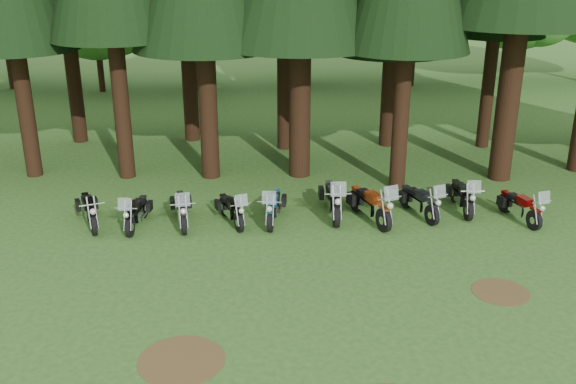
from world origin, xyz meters
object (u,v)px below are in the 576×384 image
(motorcycle_3, at_px, (231,210))
(motorcycle_8, at_px, (462,197))
(motorcycle_0, at_px, (89,211))
(motorcycle_6, at_px, (370,206))
(motorcycle_1, at_px, (136,213))
(motorcycle_2, at_px, (182,210))
(motorcycle_9, at_px, (520,208))
(motorcycle_5, at_px, (333,201))
(motorcycle_4, at_px, (274,208))
(motorcycle_7, at_px, (419,202))

(motorcycle_3, xyz_separation_m, motorcycle_8, (7.32, 0.70, 0.05))
(motorcycle_0, bearing_deg, motorcycle_6, -21.77)
(motorcycle_0, distance_m, motorcycle_8, 11.62)
(motorcycle_1, bearing_deg, motorcycle_2, 11.72)
(motorcycle_1, relative_size, motorcycle_9, 1.00)
(motorcycle_9, bearing_deg, motorcycle_5, 158.58)
(motorcycle_4, bearing_deg, motorcycle_8, 13.94)
(motorcycle_7, bearing_deg, motorcycle_3, 164.56)
(motorcycle_6, xyz_separation_m, motorcycle_8, (3.07, 0.71, -0.05))
(motorcycle_4, bearing_deg, motorcycle_6, 6.35)
(motorcycle_3, relative_size, motorcycle_9, 0.94)
(motorcycle_3, bearing_deg, motorcycle_2, 158.80)
(motorcycle_0, height_order, motorcycle_8, motorcycle_8)
(motorcycle_3, bearing_deg, motorcycle_8, -16.10)
(motorcycle_1, height_order, motorcycle_2, motorcycle_2)
(motorcycle_2, bearing_deg, motorcycle_8, -5.12)
(motorcycle_1, bearing_deg, motorcycle_7, 9.17)
(motorcycle_5, xyz_separation_m, motorcycle_6, (1.10, -0.46, -0.00))
(motorcycle_6, distance_m, motorcycle_9, 4.62)
(motorcycle_2, relative_size, motorcycle_9, 1.07)
(motorcycle_5, bearing_deg, motorcycle_1, -175.53)
(motorcycle_9, bearing_deg, motorcycle_8, 135.32)
(motorcycle_0, distance_m, motorcycle_6, 8.53)
(motorcycle_2, distance_m, motorcycle_5, 4.66)
(motorcycle_0, height_order, motorcycle_1, motorcycle_1)
(motorcycle_3, relative_size, motorcycle_6, 0.82)
(motorcycle_0, bearing_deg, motorcycle_7, -19.81)
(motorcycle_5, xyz_separation_m, motorcycle_8, (4.17, 0.25, -0.05))
(motorcycle_4, height_order, motorcycle_5, motorcycle_5)
(motorcycle_5, bearing_deg, motorcycle_9, -7.39)
(motorcycle_0, bearing_deg, motorcycle_4, -21.02)
(motorcycle_1, distance_m, motorcycle_4, 4.14)
(motorcycle_7, relative_size, motorcycle_9, 1.03)
(motorcycle_2, height_order, motorcycle_5, motorcycle_5)
(motorcycle_2, xyz_separation_m, motorcycle_7, (7.34, 0.34, -0.01))
(motorcycle_9, bearing_deg, motorcycle_4, 162.88)
(motorcycle_1, height_order, motorcycle_9, motorcycle_9)
(motorcycle_5, bearing_deg, motorcycle_4, -169.99)
(motorcycle_0, bearing_deg, motorcycle_8, -18.19)
(motorcycle_5, distance_m, motorcycle_8, 4.18)
(motorcycle_3, height_order, motorcycle_6, motorcycle_6)
(motorcycle_1, xyz_separation_m, motorcycle_7, (8.69, 0.48, 0.03))
(motorcycle_6, bearing_deg, motorcycle_3, 159.67)
(motorcycle_6, bearing_deg, motorcycle_5, 137.19)
(motorcycle_0, height_order, motorcycle_6, motorcycle_6)
(motorcycle_6, xyz_separation_m, motorcycle_7, (1.60, 0.34, -0.06))
(motorcycle_6, height_order, motorcycle_9, motorcycle_6)
(motorcycle_7, distance_m, motorcycle_9, 3.05)
(motorcycle_4, bearing_deg, motorcycle_0, -171.50)
(motorcycle_4, bearing_deg, motorcycle_3, -168.34)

